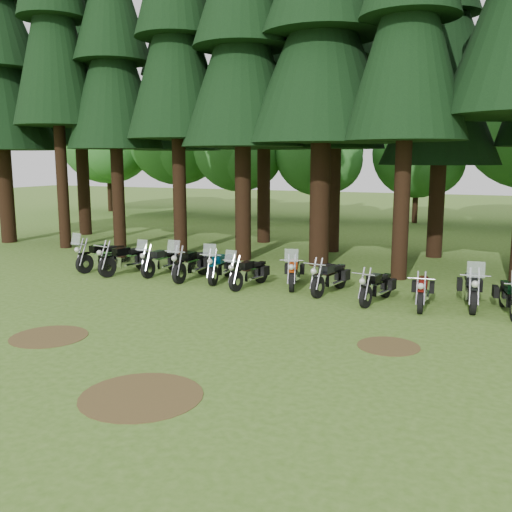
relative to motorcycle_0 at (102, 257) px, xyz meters
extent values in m
plane|color=#3D661B|center=(7.13, -5.19, -0.51)|extent=(120.00, 120.00, 0.00)
cylinder|color=black|center=(-9.07, 4.08, 2.25)|extent=(0.73, 0.73, 5.51)
cylinder|color=black|center=(-5.16, 3.78, 2.88)|extent=(0.52, 0.52, 6.77)
cone|color=black|center=(-5.16, 3.78, 9.37)|extent=(3.92, 3.92, 8.47)
cylinder|color=black|center=(-2.64, 4.63, 2.25)|extent=(0.58, 0.58, 5.53)
cone|color=black|center=(-2.64, 4.63, 7.55)|extent=(4.32, 4.32, 6.91)
cylinder|color=black|center=(0.85, 4.31, 2.49)|extent=(0.58, 0.58, 5.99)
cone|color=black|center=(0.85, 4.31, 8.22)|extent=(4.32, 4.32, 7.49)
cylinder|color=black|center=(3.93, 4.21, 2.27)|extent=(0.66, 0.66, 5.57)
cone|color=black|center=(3.93, 4.21, 7.61)|extent=(4.95, 4.95, 6.96)
cylinder|color=black|center=(7.20, 4.25, 2.34)|extent=(0.77, 0.77, 5.70)
cone|color=black|center=(7.20, 4.25, 7.80)|extent=(5.81, 5.81, 7.12)
cylinder|color=black|center=(10.57, 2.83, 2.35)|extent=(0.55, 0.55, 5.71)
cone|color=black|center=(10.57, 2.83, 7.82)|extent=(4.15, 4.15, 7.14)
cylinder|color=black|center=(-7.54, 8.05, 2.42)|extent=(0.67, 0.67, 5.87)
cone|color=black|center=(-7.54, 8.05, 8.04)|extent=(5.00, 5.00, 7.33)
cone|color=black|center=(-7.54, 8.05, 11.51)|extent=(4.00, 4.00, 6.19)
cylinder|color=black|center=(-2.12, 9.15, 2.25)|extent=(0.60, 0.60, 5.53)
cone|color=black|center=(-2.12, 9.15, 7.55)|extent=(4.52, 4.52, 6.91)
cone|color=black|center=(-2.12, 9.15, 10.81)|extent=(3.62, 3.62, 5.83)
cylinder|color=black|center=(2.75, 9.21, 2.27)|extent=(0.65, 0.65, 5.55)
cone|color=black|center=(2.75, 9.21, 7.59)|extent=(4.85, 4.85, 6.94)
cone|color=black|center=(2.75, 9.21, 10.87)|extent=(3.88, 3.88, 5.86)
cylinder|color=black|center=(6.76, 7.75, 2.25)|extent=(0.58, 0.58, 5.52)
cone|color=black|center=(6.76, 7.75, 7.54)|extent=(4.35, 4.35, 6.90)
cylinder|color=black|center=(11.17, 8.05, 1.84)|extent=(0.66, 0.66, 4.70)
cone|color=black|center=(11.17, 8.05, 6.34)|extent=(4.94, 4.94, 5.87)
cone|color=black|center=(11.17, 8.05, 9.11)|extent=(3.95, 3.95, 4.96)
cylinder|color=black|center=(-15.32, 20.31, 1.16)|extent=(0.36, 0.36, 3.33)
sphere|color=#276A26|center=(-15.32, 20.31, 5.60)|extent=(7.78, 7.78, 7.78)
sphere|color=#276A26|center=(-13.99, 19.42, 4.82)|extent=(5.55, 5.55, 5.55)
cylinder|color=black|center=(-9.20, 20.80, 1.14)|extent=(0.36, 0.36, 3.29)
sphere|color=#276A26|center=(-9.20, 20.80, 5.53)|extent=(7.69, 7.69, 7.69)
sphere|color=#276A26|center=(-7.89, 19.93, 4.76)|extent=(5.49, 5.49, 5.49)
cylinder|color=black|center=(-3.60, 19.78, 0.89)|extent=(0.36, 0.36, 2.80)
sphere|color=#276A26|center=(-3.60, 19.78, 4.62)|extent=(6.53, 6.53, 6.53)
sphere|color=#276A26|center=(-2.48, 19.04, 3.97)|extent=(4.67, 4.67, 4.67)
cylinder|color=black|center=(2.15, 20.12, 0.77)|extent=(0.36, 0.36, 2.55)
sphere|color=#276A26|center=(2.15, 20.12, 4.17)|extent=(5.95, 5.95, 5.95)
sphere|color=#276A26|center=(3.17, 19.44, 3.57)|extent=(4.25, 4.25, 4.25)
cylinder|color=black|center=(8.45, 21.30, 0.73)|extent=(0.36, 0.36, 2.47)
sphere|color=#276A26|center=(8.45, 21.30, 4.02)|extent=(5.76, 5.76, 5.76)
sphere|color=#276A26|center=(9.44, 20.65, 3.44)|extent=(4.12, 4.12, 4.12)
cylinder|color=#4C3D1E|center=(4.13, -7.19, -0.50)|extent=(1.80, 1.80, 0.01)
cylinder|color=#4C3D1E|center=(11.63, -4.69, -0.50)|extent=(1.40, 1.40, 0.01)
cylinder|color=#4C3D1E|center=(8.13, -9.19, -0.50)|extent=(2.20, 2.20, 0.01)
cylinder|color=black|center=(-0.17, -0.80, -0.15)|extent=(0.29, 0.72, 0.71)
cylinder|color=black|center=(0.17, 0.83, -0.15)|extent=(0.29, 0.72, 0.71)
cube|color=silver|center=(0.01, 0.07, -0.06)|extent=(0.45, 0.80, 0.37)
cube|color=black|center=(-0.04, -0.17, 0.33)|extent=(0.44, 0.64, 0.26)
cube|color=black|center=(0.07, 0.31, 0.29)|extent=(0.44, 0.64, 0.13)
cube|color=silver|center=(-0.23, -1.11, 0.80)|extent=(0.47, 0.23, 0.42)
cylinder|color=black|center=(1.05, -1.05, -0.15)|extent=(0.32, 0.73, 0.72)
cylinder|color=black|center=(1.45, 0.59, -0.15)|extent=(0.32, 0.73, 0.72)
cube|color=silver|center=(1.26, -0.18, -0.05)|extent=(0.48, 0.81, 0.37)
cube|color=black|center=(1.20, -0.42, 0.34)|extent=(0.46, 0.66, 0.26)
cube|color=black|center=(1.32, 0.07, 0.30)|extent=(0.46, 0.66, 0.13)
cylinder|color=black|center=(2.47, -0.61, -0.18)|extent=(0.19, 0.67, 0.66)
cylinder|color=black|center=(2.58, 0.93, -0.18)|extent=(0.19, 0.67, 0.66)
cube|color=silver|center=(2.53, 0.21, -0.09)|extent=(0.33, 0.72, 0.34)
cube|color=black|center=(2.51, -0.02, 0.27)|extent=(0.34, 0.57, 0.24)
cube|color=black|center=(2.55, 0.44, 0.23)|extent=(0.34, 0.57, 0.12)
cube|color=silver|center=(2.45, -0.91, 0.71)|extent=(0.43, 0.15, 0.39)
cylinder|color=black|center=(3.94, -0.94, -0.15)|extent=(0.15, 0.71, 0.71)
cylinder|color=black|center=(3.94, 0.73, -0.15)|extent=(0.15, 0.71, 0.71)
cube|color=silver|center=(3.94, -0.05, -0.06)|extent=(0.30, 0.75, 0.37)
cube|color=black|center=(3.94, -0.30, 0.33)|extent=(0.32, 0.59, 0.26)
cube|color=black|center=(3.94, 0.20, 0.29)|extent=(0.32, 0.59, 0.13)
cube|color=silver|center=(3.94, -1.26, 0.80)|extent=(0.45, 0.14, 0.43)
cylinder|color=black|center=(5.12, -0.75, -0.17)|extent=(0.23, 0.69, 0.67)
cylinder|color=black|center=(4.90, 0.82, -0.17)|extent=(0.23, 0.69, 0.67)
cube|color=silver|center=(5.00, 0.08, -0.08)|extent=(0.38, 0.75, 0.35)
cube|color=#053453|center=(5.04, -0.15, 0.29)|extent=(0.38, 0.60, 0.24)
cube|color=black|center=(4.97, 0.32, 0.25)|extent=(0.38, 0.60, 0.12)
cube|color=silver|center=(5.16, -1.05, 0.74)|extent=(0.44, 0.19, 0.40)
cylinder|color=black|center=(6.17, -1.19, -0.19)|extent=(0.24, 0.65, 0.63)
cylinder|color=black|center=(6.41, 0.28, -0.19)|extent=(0.24, 0.65, 0.63)
cube|color=silver|center=(6.30, -0.41, -0.10)|extent=(0.37, 0.71, 0.33)
cube|color=black|center=(6.27, -0.63, 0.24)|extent=(0.37, 0.57, 0.23)
cube|color=black|center=(6.34, -0.19, 0.20)|extent=(0.37, 0.57, 0.12)
cube|color=silver|center=(6.13, -1.48, 0.66)|extent=(0.42, 0.18, 0.38)
cylinder|color=black|center=(7.82, -0.57, -0.18)|extent=(0.32, 0.68, 0.66)
cylinder|color=black|center=(7.39, 0.92, -0.18)|extent=(0.32, 0.68, 0.66)
cube|color=silver|center=(7.59, 0.23, -0.09)|extent=(0.47, 0.75, 0.34)
cube|color=#D04112|center=(7.66, 0.00, 0.27)|extent=(0.44, 0.61, 0.24)
cube|color=black|center=(7.53, 0.45, 0.23)|extent=(0.44, 0.61, 0.12)
cube|color=silver|center=(7.91, -0.86, 0.72)|extent=(0.44, 0.24, 0.40)
cylinder|color=black|center=(8.81, -1.00, -0.17)|extent=(0.26, 0.69, 0.67)
cylinder|color=black|center=(9.08, 0.56, -0.17)|extent=(0.26, 0.69, 0.67)
cube|color=silver|center=(8.96, -0.17, -0.08)|extent=(0.41, 0.75, 0.35)
cube|color=black|center=(8.91, -0.40, 0.29)|extent=(0.40, 0.61, 0.25)
cube|color=black|center=(9.00, 0.06, 0.25)|extent=(0.40, 0.61, 0.12)
cylinder|color=black|center=(10.40, -1.57, -0.19)|extent=(0.25, 0.65, 0.63)
cylinder|color=black|center=(10.69, -0.11, -0.19)|extent=(0.25, 0.65, 0.63)
cube|color=silver|center=(10.55, -0.79, -0.11)|extent=(0.39, 0.71, 0.33)
cube|color=black|center=(10.51, -1.01, 0.24)|extent=(0.38, 0.57, 0.23)
cube|color=black|center=(10.59, -0.58, 0.20)|extent=(0.38, 0.57, 0.11)
cylinder|color=black|center=(11.90, -1.58, -0.19)|extent=(0.19, 0.65, 0.64)
cylinder|color=black|center=(11.77, -0.09, -0.19)|extent=(0.19, 0.65, 0.64)
cube|color=silver|center=(11.83, -0.79, -0.10)|extent=(0.32, 0.69, 0.33)
cube|color=maroon|center=(11.85, -1.01, 0.24)|extent=(0.33, 0.55, 0.23)
cube|color=black|center=(11.81, -0.57, 0.20)|extent=(0.33, 0.55, 0.12)
cylinder|color=black|center=(13.21, -1.11, -0.16)|extent=(0.23, 0.71, 0.70)
cylinder|color=black|center=(13.01, 0.52, -0.16)|extent=(0.23, 0.71, 0.70)
cube|color=silver|center=(13.10, -0.24, -0.06)|extent=(0.38, 0.77, 0.36)
cube|color=black|center=(13.13, -0.48, 0.32)|extent=(0.39, 0.62, 0.25)
cube|color=black|center=(13.07, 0.00, 0.28)|extent=(0.39, 0.62, 0.13)
cube|color=silver|center=(13.24, -1.43, 0.79)|extent=(0.46, 0.19, 0.42)
cylinder|color=black|center=(13.97, 0.09, -0.18)|extent=(0.25, 0.66, 0.65)
cube|color=silver|center=(14.09, -0.61, -0.10)|extent=(0.40, 0.73, 0.33)
cube|color=black|center=(14.14, -0.84, 0.26)|extent=(0.39, 0.59, 0.24)
cube|color=black|center=(14.05, -0.39, 0.22)|extent=(0.39, 0.59, 0.12)
camera|label=1|loc=(13.80, -17.12, 3.63)|focal=40.00mm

